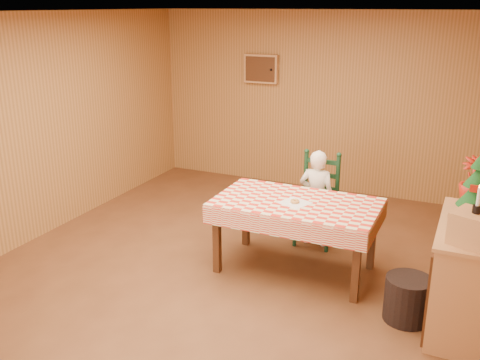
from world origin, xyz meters
name	(u,v)px	position (x,y,z in m)	size (l,w,h in m)	color
ground	(232,271)	(0.00, 0.00, 0.00)	(6.00, 6.00, 0.00)	brown
cabin_walls	(253,90)	(0.00, 0.53, 1.83)	(5.10, 6.05, 2.65)	#A8753D
dining_table	(296,209)	(0.58, 0.31, 0.69)	(1.66, 0.96, 0.77)	#4D2914
ladder_chair	(318,201)	(0.58, 1.09, 0.50)	(0.44, 0.40, 1.08)	#10321B
seated_child	(316,198)	(0.58, 1.04, 0.56)	(0.41, 0.27, 1.12)	white
napkin	(295,203)	(0.58, 0.26, 0.77)	(0.26, 0.26, 0.00)	white
donut	(295,201)	(0.58, 0.26, 0.79)	(0.09, 0.09, 0.03)	#D59A4C
shelf_unit	(465,275)	(2.22, -0.02, 0.47)	(0.54, 1.24, 0.93)	tan
crate	(474,228)	(2.23, -0.42, 1.06)	(0.30, 0.30, 0.25)	tan
christmas_tree	(479,184)	(2.23, 0.23, 1.21)	(0.34, 0.34, 0.62)	#4D2914
flower_arrangement	(473,180)	(2.18, 0.53, 1.15)	(0.24, 0.24, 0.43)	#9F1B0E
candle_set	(478,205)	(2.23, -0.42, 1.24)	(0.07, 0.07, 0.22)	black
storage_bin	(408,299)	(1.79, -0.17, 0.20)	(0.41, 0.41, 0.41)	black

